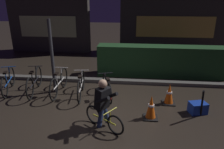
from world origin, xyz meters
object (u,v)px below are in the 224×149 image
parked_bike_left_mid (35,82)px  street_post (52,57)px  parked_bike_center_right (81,85)px  cyclist (104,104)px  parked_bike_leftmost (8,81)px  traffic_cone_far (169,94)px  parked_bike_right_mid (107,87)px  traffic_cone_near (151,107)px  closed_umbrella (202,103)px  parked_bike_center_left (59,83)px  blue_crate (198,108)px

parked_bike_left_mid → street_post: bearing=-93.3°
street_post → parked_bike_center_right: street_post is taller
parked_bike_left_mid → cyclist: 3.09m
parked_bike_leftmost → traffic_cone_far: bearing=-111.2°
parked_bike_right_mid → traffic_cone_near: parked_bike_right_mid is taller
parked_bike_leftmost → parked_bike_left_mid: parked_bike_left_mid is taller
street_post → cyclist: bearing=-44.7°
street_post → parked_bike_left_mid: 1.03m
cyclist → closed_umbrella: size_ratio=1.47×
closed_umbrella → traffic_cone_far: bearing=-113.0°
parked_bike_leftmost → parked_bike_right_mid: bearing=-108.8°
parked_bike_leftmost → parked_bike_right_mid: size_ratio=1.09×
parked_bike_center_left → closed_umbrella: (4.11, -1.09, 0.06)m
parked_bike_right_mid → traffic_cone_far: bearing=-114.9°
parked_bike_center_left → blue_crate: 4.19m
parked_bike_leftmost → traffic_cone_near: (4.52, -1.19, -0.04)m
parked_bike_leftmost → parked_bike_right_mid: 3.25m
blue_crate → street_post: bearing=168.1°
parked_bike_center_right → blue_crate: 3.44m
parked_bike_center_left → traffic_cone_near: parked_bike_center_left is taller
parked_bike_left_mid → parked_bike_center_right: parked_bike_left_mid is taller
parked_bike_center_left → traffic_cone_far: parked_bike_center_left is taller
parked_bike_right_mid → cyclist: 1.70m
parked_bike_right_mid → cyclist: bearing=167.6°
parked_bike_center_left → parked_bike_right_mid: (1.56, -0.12, -0.03)m
cyclist → closed_umbrella: 2.52m
traffic_cone_far → parked_bike_center_right: bearing=174.6°
parked_bike_center_right → closed_umbrella: bearing=-113.0°
parked_bike_center_left → closed_umbrella: closed_umbrella is taller
traffic_cone_far → cyclist: 2.24m
parked_bike_center_right → parked_bike_right_mid: parked_bike_center_right is taller
parked_bike_leftmost → parked_bike_center_left: parked_bike_center_left is taller
parked_bike_left_mid → parked_bike_center_right: size_ratio=1.05×
parked_bike_center_left → traffic_cone_far: 3.42m
parked_bike_leftmost → blue_crate: parked_bike_leftmost is taller
parked_bike_left_mid → traffic_cone_far: 4.23m
blue_crate → cyclist: size_ratio=0.35×
parked_bike_center_right → traffic_cone_near: 2.36m
cyclist → parked_bike_center_right: bearing=154.2°
street_post → blue_crate: (4.28, -0.90, -1.02)m
parked_bike_left_mid → parked_bike_right_mid: (2.37, -0.11, -0.04)m
traffic_cone_near → closed_umbrella: size_ratio=0.75×
parked_bike_left_mid → traffic_cone_near: parked_bike_left_mid is taller
parked_bike_leftmost → closed_umbrella: size_ratio=1.89×
parked_bike_center_left → blue_crate: bearing=-102.2°
traffic_cone_near → cyclist: (-1.13, -0.55, 0.32)m
parked_bike_center_left → parked_bike_left_mid: bearing=90.1°
street_post → traffic_cone_near: bearing=-23.4°
street_post → parked_bike_center_right: 1.25m
parked_bike_leftmost → parked_bike_center_left: (1.69, 0.05, 0.01)m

